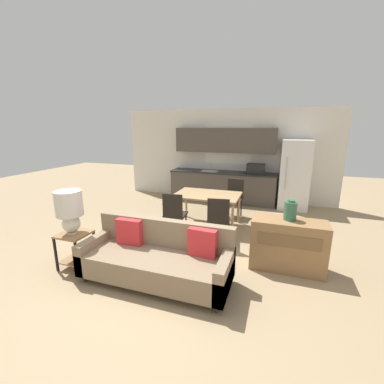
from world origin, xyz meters
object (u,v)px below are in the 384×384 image
dining_chair_far_right (234,196)px  dining_chair_near_right (219,218)px  table_lamp (69,208)px  vase (290,211)px  side_table (75,244)px  dining_table (207,197)px  credenza (288,245)px  dining_chair_near_left (174,213)px  refrigerator (295,175)px  couch (158,258)px

dining_chair_far_right → dining_chair_near_right: bearing=-84.6°
table_lamp → vase: bearing=18.9°
side_table → table_lamp: 0.59m
dining_table → credenza: (1.68, -1.36, -0.27)m
dining_table → dining_chair_near_right: size_ratio=1.53×
table_lamp → credenza: bearing=18.0°
credenza → dining_chair_near_left: dining_chair_near_left is taller
side_table → dining_chair_near_left: bearing=57.1°
dining_table → side_table: 2.83m
credenza → dining_chair_near_right: dining_chair_near_right is taller
credenza → dining_chair_near_left: bearing=165.6°
refrigerator → couch: refrigerator is taller
couch → vase: 2.11m
couch → dining_chair_near_left: bearing=103.5°
dining_chair_near_left → refrigerator: bearing=-134.7°
dining_chair_near_left → dining_chair_far_right: (0.91, 1.63, 0.00)m
side_table → credenza: bearing=18.2°
couch → dining_chair_far_right: (0.55, 3.10, 0.18)m
side_table → dining_chair_near_left: size_ratio=0.62×
credenza → vase: (-0.01, 0.05, 0.55)m
side_table → refrigerator: bearing=52.8°
dining_table → credenza: bearing=-39.0°
refrigerator → vase: 3.32m
table_lamp → dining_chair_near_right: 2.54m
table_lamp → vase: size_ratio=2.14×
dining_chair_near_left → side_table: bearing=51.7°
couch → side_table: size_ratio=3.72×
table_lamp → dining_chair_near_left: table_lamp is taller
dining_table → table_lamp: size_ratio=2.10×
couch → refrigerator: bearing=65.4°
side_table → couch: bearing=4.9°
credenza → side_table: bearing=-161.8°
side_table → table_lamp: table_lamp is taller
credenza → vase: size_ratio=3.52×
side_table → table_lamp: size_ratio=0.86×
dining_table → dining_chair_near_right: dining_chair_near_right is taller
refrigerator → credenza: (-0.18, -3.37, -0.53)m
dining_chair_near_left → dining_chair_far_right: bearing=-124.5°
couch → credenza: size_ratio=1.94×
dining_table → dining_chair_near_left: dining_chair_near_left is taller
credenza → refrigerator: bearing=86.9°
credenza → dining_chair_near_left: (-2.13, 0.55, 0.12)m
table_lamp → dining_chair_near_right: (1.96, 1.55, -0.46)m
dining_table → couch: size_ratio=0.66×
side_table → dining_chair_near_right: dining_chair_near_right is taller
side_table → vase: vase is taller
couch → credenza: (1.78, 0.92, 0.06)m
side_table → vase: size_ratio=1.84×
table_lamp → dining_chair_near_left: (1.05, 1.58, -0.46)m
vase → dining_chair_near_left: vase is taller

